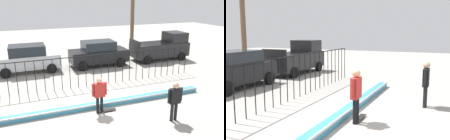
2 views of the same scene
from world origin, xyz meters
TOP-DOWN VIEW (x-y plane):
  - ground_plane at (0.00, 0.00)m, footprint 60.00×60.00m
  - bowl_coping_ledge at (0.00, 0.40)m, footprint 11.00×0.40m
  - perimeter_fence at (-0.00, 3.24)m, footprint 14.04×0.04m
  - skateboarder at (-0.29, -0.16)m, footprint 0.69×0.26m
  - skateboard at (0.08, -0.17)m, footprint 0.80×0.20m
  - camera_operator at (2.43, -1.95)m, footprint 0.70×0.26m
  - parked_car_silver at (-3.02, 7.45)m, footprint 4.30×2.12m
  - parked_car_black at (2.04, 7.15)m, footprint 4.30×2.12m
  - pickup_truck at (7.54, 7.01)m, footprint 4.70×2.12m

SIDE VIEW (x-z plane):
  - ground_plane at x=0.00m, z-range 0.00..0.00m
  - skateboard at x=0.08m, z-range 0.02..0.10m
  - bowl_coping_ledge at x=0.00m, z-range -0.01..0.25m
  - parked_car_silver at x=-3.02m, z-range 0.02..1.92m
  - parked_car_black at x=2.04m, z-range 0.02..1.92m
  - skateboarder at x=-0.29m, z-range 0.17..1.89m
  - pickup_truck at x=7.54m, z-range -0.08..2.16m
  - camera_operator at x=2.43m, z-range 0.17..1.91m
  - perimeter_fence at x=0.00m, z-range 0.21..2.07m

